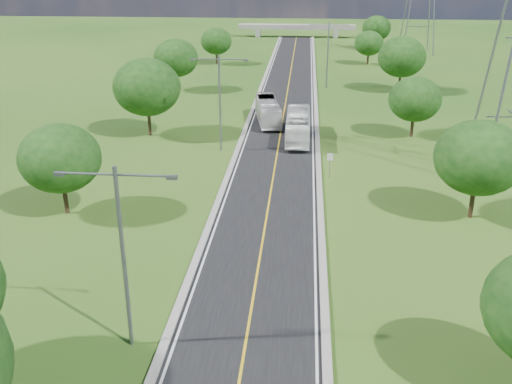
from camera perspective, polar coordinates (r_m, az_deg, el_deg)
ground at (r=74.69m, az=2.76°, el=7.62°), size 260.00×260.00×0.00m
road at (r=80.50m, az=2.94°, el=8.71°), size 8.00×150.00×0.06m
curb_left at (r=80.73m, az=-0.11°, el=8.84°), size 0.50×150.00×0.22m
curb_right at (r=80.45m, az=6.00°, el=8.67°), size 0.50×150.00×0.22m
speed_limit_sign at (r=53.15m, az=7.40°, el=3.10°), size 0.55×0.09×2.40m
overpass at (r=153.12m, az=4.09°, el=16.08°), size 30.00×3.00×3.20m
streetlight_near_left at (r=28.81m, az=-13.24°, el=-5.12°), size 5.90×0.25×10.00m
streetlight_mid_left at (r=59.30m, az=-3.64°, el=9.63°), size 5.90×0.25×10.00m
streetlight_far_right at (r=91.19m, az=7.21°, el=13.97°), size 5.90×0.25×10.00m
tree_lb at (r=46.58m, az=-19.01°, el=3.21°), size 6.30×6.30×7.33m
tree_lc at (r=66.04m, az=-10.86°, el=10.26°), size 7.56×7.56×8.79m
tree_ld at (r=89.52m, az=-8.02°, el=13.13°), size 6.72×6.72×7.82m
tree_le at (r=112.49m, az=-4.00°, el=14.82°), size 5.88×5.88×6.84m
tree_rb at (r=46.40m, az=21.40°, el=3.22°), size 6.72×6.72×7.82m
tree_rc at (r=66.98m, az=15.62°, el=8.92°), size 5.88×5.88×6.84m
tree_rd at (r=90.39m, az=14.39°, el=12.95°), size 7.14×7.14×8.30m
tree_re at (r=113.80m, az=11.23°, el=14.39°), size 5.46×5.46×6.35m
tree_rf at (r=133.85m, az=11.96°, el=15.74°), size 6.30×6.30×7.33m
bus_outbound at (r=64.31m, az=4.22°, el=6.62°), size 2.61×10.97×3.05m
bus_inbound at (r=71.19m, az=1.20°, el=8.14°), size 4.01×10.51×2.86m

